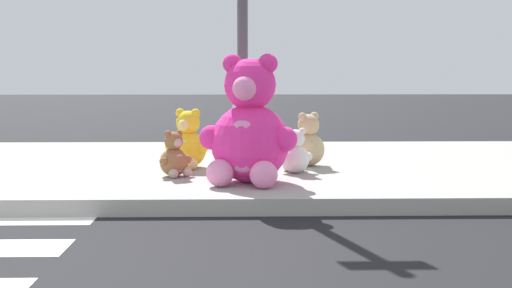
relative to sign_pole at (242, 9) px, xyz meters
The scene contains 8 objects.
sidewalk 2.19m from the sign_pole, 141.29° to the left, with size 28.00×4.40×0.15m, color #9E9B93.
sign_pole is the anchor object (origin of this frame).
plush_pink_large 1.34m from the sign_pole, 84.21° to the right, with size 0.93×0.87×1.24m.
plush_brown 1.67m from the sign_pole, 164.68° to the right, with size 0.33×0.34×0.47m.
plush_lavender 1.69m from the sign_pole, 93.66° to the left, with size 0.49×0.49×0.68m.
plush_yellow 1.61m from the sign_pole, 146.30° to the left, with size 0.49×0.47×0.66m.
plush_white 1.61m from the sign_pole, ahead, with size 0.37×0.32×0.48m.
plush_tan 1.71m from the sign_pole, 35.88° to the left, with size 0.42×0.44×0.61m.
Camera 1 is at (0.98, -2.47, 1.24)m, focal length 46.31 mm.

